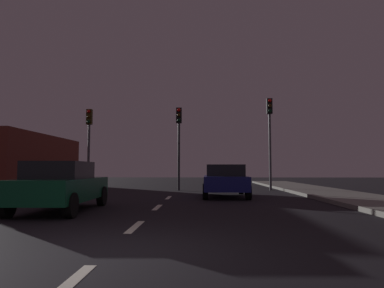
{
  "coord_description": "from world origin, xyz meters",
  "views": [
    {
      "loc": [
        1.42,
        -4.93,
        1.23
      ],
      "look_at": [
        0.87,
        15.45,
        2.69
      ],
      "focal_mm": 32.78,
      "sensor_mm": 36.0,
      "label": 1
    }
  ],
  "objects_px": {
    "traffic_signal_center": "(179,132)",
    "car_adjacent_lane": "(61,186)",
    "traffic_signal_right": "(270,126)",
    "traffic_signal_left": "(89,133)",
    "car_stopped_ahead": "(225,180)"
  },
  "relations": [
    {
      "from": "traffic_signal_center",
      "to": "car_adjacent_lane",
      "type": "relative_size",
      "value": 1.15
    },
    {
      "from": "traffic_signal_center",
      "to": "traffic_signal_right",
      "type": "distance_m",
      "value": 5.28
    },
    {
      "from": "traffic_signal_left",
      "to": "car_stopped_ahead",
      "type": "relative_size",
      "value": 1.12
    },
    {
      "from": "traffic_signal_left",
      "to": "traffic_signal_center",
      "type": "relative_size",
      "value": 0.99
    },
    {
      "from": "traffic_signal_left",
      "to": "car_adjacent_lane",
      "type": "height_order",
      "value": "traffic_signal_left"
    },
    {
      "from": "traffic_signal_center",
      "to": "traffic_signal_right",
      "type": "bearing_deg",
      "value": 0.01
    },
    {
      "from": "traffic_signal_center",
      "to": "traffic_signal_right",
      "type": "relative_size",
      "value": 0.9
    },
    {
      "from": "traffic_signal_left",
      "to": "car_adjacent_lane",
      "type": "xyz_separation_m",
      "value": [
        2.46,
        -10.01,
        -2.59
      ]
    },
    {
      "from": "traffic_signal_right",
      "to": "car_adjacent_lane",
      "type": "xyz_separation_m",
      "value": [
        -8.1,
        -10.01,
        -2.97
      ]
    },
    {
      "from": "car_adjacent_lane",
      "to": "traffic_signal_right",
      "type": "bearing_deg",
      "value": 51.05
    },
    {
      "from": "traffic_signal_center",
      "to": "car_stopped_ahead",
      "type": "distance_m",
      "value": 5.74
    },
    {
      "from": "traffic_signal_center",
      "to": "car_adjacent_lane",
      "type": "distance_m",
      "value": 10.73
    },
    {
      "from": "car_stopped_ahead",
      "to": "traffic_signal_center",
      "type": "bearing_deg",
      "value": 117.56
    },
    {
      "from": "car_stopped_ahead",
      "to": "car_adjacent_lane",
      "type": "height_order",
      "value": "car_adjacent_lane"
    },
    {
      "from": "traffic_signal_center",
      "to": "car_stopped_ahead",
      "type": "bearing_deg",
      "value": -62.44
    }
  ]
}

